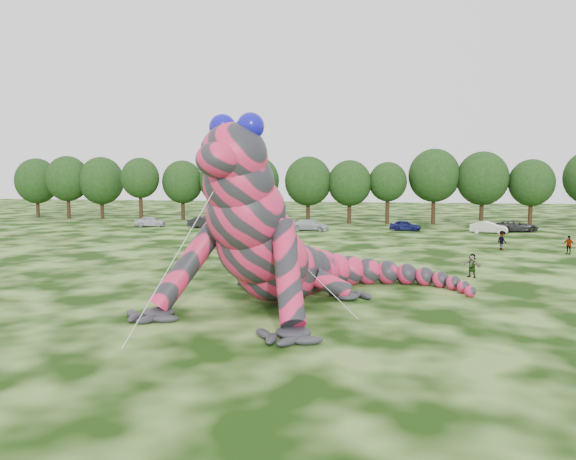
{
  "coord_description": "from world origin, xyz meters",
  "views": [
    {
      "loc": [
        1.76,
        -22.2,
        6.94
      ],
      "look_at": [
        -3.67,
        6.88,
        4.0
      ],
      "focal_mm": 35.0,
      "sensor_mm": 36.0,
      "label": 1
    }
  ],
  "objects_px": {
    "tree_7": "(308,190)",
    "car_3": "(310,225)",
    "tree_6": "(257,190)",
    "car_6": "(517,226)",
    "tree_3": "(140,189)",
    "spectator_4": "(216,231)",
    "tree_1": "(68,187)",
    "tree_9": "(388,193)",
    "spectator_0": "(274,246)",
    "tree_12": "(531,193)",
    "car_4": "(405,225)",
    "tree_4": "(183,190)",
    "spectator_3": "(569,245)",
    "car_0": "(150,221)",
    "tree_8": "(350,192)",
    "tree_0": "(37,188)",
    "tree_10": "(434,186)",
    "car_5": "(488,227)",
    "spectator_2": "(502,240)",
    "car_1": "(206,222)",
    "car_2": "(261,223)",
    "tree_11": "(482,188)",
    "inflatable_gecko": "(284,212)",
    "tree_5": "(223,188)",
    "tree_2": "(102,188)",
    "spectator_5": "(472,266)"
  },
  "relations": [
    {
      "from": "tree_7",
      "to": "car_3",
      "type": "height_order",
      "value": "tree_7"
    },
    {
      "from": "tree_6",
      "to": "car_6",
      "type": "relative_size",
      "value": 1.92
    },
    {
      "from": "tree_3",
      "to": "spectator_4",
      "type": "bearing_deg",
      "value": -49.29
    },
    {
      "from": "tree_1",
      "to": "tree_3",
      "type": "distance_m",
      "value": 12.68
    },
    {
      "from": "tree_9",
      "to": "tree_7",
      "type": "bearing_deg",
      "value": -177.22
    },
    {
      "from": "tree_3",
      "to": "spectator_0",
      "type": "height_order",
      "value": "tree_3"
    },
    {
      "from": "tree_12",
      "to": "car_4",
      "type": "height_order",
      "value": "tree_12"
    },
    {
      "from": "tree_6",
      "to": "tree_4",
      "type": "bearing_deg",
      "value": 170.47
    },
    {
      "from": "spectator_3",
      "to": "car_0",
      "type": "bearing_deg",
      "value": -163.25
    },
    {
      "from": "tree_8",
      "to": "tree_4",
      "type": "bearing_deg",
      "value": 176.11
    },
    {
      "from": "tree_8",
      "to": "tree_9",
      "type": "distance_m",
      "value": 5.3
    },
    {
      "from": "tree_0",
      "to": "spectator_4",
      "type": "bearing_deg",
      "value": -32.57
    },
    {
      "from": "tree_0",
      "to": "spectator_3",
      "type": "bearing_deg",
      "value": -22.34
    },
    {
      "from": "tree_10",
      "to": "tree_7",
      "type": "bearing_deg",
      "value": -174.2
    },
    {
      "from": "car_5",
      "to": "spectator_2",
      "type": "xyz_separation_m",
      "value": [
        -1.22,
        -15.25,
        0.18
      ]
    },
    {
      "from": "tree_3",
      "to": "car_1",
      "type": "xyz_separation_m",
      "value": [
        13.62,
        -9.93,
        -3.97
      ]
    },
    {
      "from": "car_2",
      "to": "tree_11",
      "type": "bearing_deg",
      "value": -83.85
    },
    {
      "from": "tree_12",
      "to": "spectator_2",
      "type": "relative_size",
      "value": 5.04
    },
    {
      "from": "car_5",
      "to": "car_6",
      "type": "xyz_separation_m",
      "value": [
        3.71,
        2.5,
        -0.02
      ]
    },
    {
      "from": "inflatable_gecko",
      "to": "car_1",
      "type": "bearing_deg",
      "value": 131.76
    },
    {
      "from": "car_4",
      "to": "car_6",
      "type": "height_order",
      "value": "car_6"
    },
    {
      "from": "car_3",
      "to": "tree_3",
      "type": "bearing_deg",
      "value": 75.05
    },
    {
      "from": "tree_7",
      "to": "tree_9",
      "type": "bearing_deg",
      "value": 2.78
    },
    {
      "from": "tree_7",
      "to": "tree_8",
      "type": "distance_m",
      "value": 5.87
    },
    {
      "from": "car_2",
      "to": "car_4",
      "type": "xyz_separation_m",
      "value": [
        18.41,
        -0.81,
        0.03
      ]
    },
    {
      "from": "car_1",
      "to": "car_3",
      "type": "bearing_deg",
      "value": -96.9
    },
    {
      "from": "car_0",
      "to": "car_4",
      "type": "distance_m",
      "value": 33.32
    },
    {
      "from": "tree_7",
      "to": "tree_10",
      "type": "height_order",
      "value": "tree_10"
    },
    {
      "from": "car_4",
      "to": "tree_1",
      "type": "bearing_deg",
      "value": 82.84
    },
    {
      "from": "tree_5",
      "to": "tree_8",
      "type": "xyz_separation_m",
      "value": [
        18.91,
        -1.45,
        -0.43
      ]
    },
    {
      "from": "tree_3",
      "to": "spectator_0",
      "type": "xyz_separation_m",
      "value": [
        27.67,
        -33.07,
        -3.87
      ]
    },
    {
      "from": "tree_0",
      "to": "tree_8",
      "type": "distance_m",
      "value": 50.39
    },
    {
      "from": "spectator_3",
      "to": "tree_12",
      "type": "bearing_deg",
      "value": 121.1
    },
    {
      "from": "car_0",
      "to": "car_6",
      "type": "relative_size",
      "value": 0.81
    },
    {
      "from": "tree_6",
      "to": "tree_2",
      "type": "bearing_deg",
      "value": 175.33
    },
    {
      "from": "tree_6",
      "to": "tree_7",
      "type": "xyz_separation_m",
      "value": [
        7.48,
        0.12,
        -0.01
      ]
    },
    {
      "from": "tree_6",
      "to": "spectator_2",
      "type": "height_order",
      "value": "tree_6"
    },
    {
      "from": "tree_5",
      "to": "tree_9",
      "type": "relative_size",
      "value": 1.13
    },
    {
      "from": "tree_2",
      "to": "spectator_4",
      "type": "xyz_separation_m",
      "value": [
        26.16,
        -23.61,
        -3.92
      ]
    },
    {
      "from": "inflatable_gecko",
      "to": "car_2",
      "type": "distance_m",
      "value": 42.72
    },
    {
      "from": "tree_9",
      "to": "spectator_3",
      "type": "height_order",
      "value": "tree_9"
    },
    {
      "from": "tree_6",
      "to": "spectator_3",
      "type": "distance_m",
      "value": 43.84
    },
    {
      "from": "tree_7",
      "to": "tree_12",
      "type": "bearing_deg",
      "value": 1.78
    },
    {
      "from": "spectator_0",
      "to": "tree_5",
      "type": "bearing_deg",
      "value": 65.91
    },
    {
      "from": "tree_0",
      "to": "car_2",
      "type": "bearing_deg",
      "value": -14.62
    },
    {
      "from": "spectator_2",
      "to": "inflatable_gecko",
      "type": "bearing_deg",
      "value": 118.54
    },
    {
      "from": "tree_8",
      "to": "spectator_5",
      "type": "height_order",
      "value": "tree_8"
    },
    {
      "from": "tree_10",
      "to": "spectator_0",
      "type": "height_order",
      "value": "tree_10"
    },
    {
      "from": "tree_6",
      "to": "spectator_4",
      "type": "bearing_deg",
      "value": -88.15
    },
    {
      "from": "tree_1",
      "to": "tree_3",
      "type": "bearing_deg",
      "value": -4.45
    }
  ]
}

